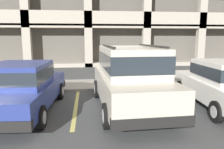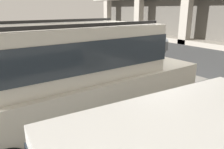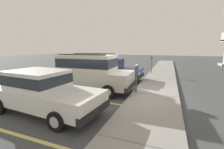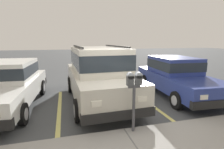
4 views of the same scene
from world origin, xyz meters
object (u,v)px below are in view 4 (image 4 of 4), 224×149
at_px(silver_suv, 98,72).
at_px(red_sedan, 176,75).
at_px(dark_hatchback, 7,83).
at_px(parking_meter_near, 134,88).

bearing_deg(silver_suv, red_sedan, 178.09).
relative_size(dark_hatchback, parking_meter_near, 3.26).
xyz_separation_m(red_sedan, dark_hatchback, (6.25, -0.23, 0.00)).
bearing_deg(parking_meter_near, silver_suv, -82.37).
xyz_separation_m(dark_hatchback, parking_meter_near, (-3.35, 2.79, 0.35)).
bearing_deg(dark_hatchback, parking_meter_near, 144.00).
height_order(dark_hatchback, parking_meter_near, dark_hatchback).
height_order(red_sedan, dark_hatchback, same).
height_order(silver_suv, parking_meter_near, silver_suv).
distance_m(red_sedan, parking_meter_near, 3.88).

